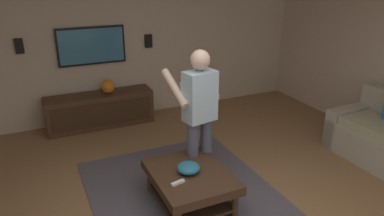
% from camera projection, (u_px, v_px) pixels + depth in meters
% --- Properties ---
extents(wall_back_tv, '(0.10, 6.96, 2.87)m').
position_uv_depth(wall_back_tv, '(114.00, 34.00, 6.02)').
color(wall_back_tv, '#BCA893').
rests_on(wall_back_tv, ground).
extents(area_rug, '(2.42, 2.04, 0.01)m').
position_uv_depth(area_rug, '(183.00, 193.00, 4.26)').
color(area_rug, '#514C56').
rests_on(area_rug, ground).
extents(coffee_table, '(1.00, 0.80, 0.40)m').
position_uv_depth(coffee_table, '(190.00, 180.00, 3.99)').
color(coffee_table, '#422B1C').
rests_on(coffee_table, ground).
extents(media_console, '(0.45, 1.70, 0.55)m').
position_uv_depth(media_console, '(100.00, 110.00, 6.00)').
color(media_console, '#422B1C').
rests_on(media_console, ground).
extents(tv, '(0.05, 1.07, 0.60)m').
position_uv_depth(tv, '(91.00, 46.00, 5.84)').
color(tv, black).
extents(person_standing, '(0.60, 0.61, 1.64)m').
position_uv_depth(person_standing, '(199.00, 111.00, 4.19)').
color(person_standing, '#4C5166').
rests_on(person_standing, ground).
extents(bowl, '(0.25, 0.25, 0.11)m').
position_uv_depth(bowl, '(188.00, 168.00, 3.93)').
color(bowl, teal).
rests_on(bowl, coffee_table).
extents(remote_white, '(0.07, 0.16, 0.02)m').
position_uv_depth(remote_white, '(178.00, 183.00, 3.74)').
color(remote_white, white).
rests_on(remote_white, coffee_table).
extents(vase_round, '(0.22, 0.22, 0.22)m').
position_uv_depth(vase_round, '(108.00, 87.00, 5.91)').
color(vase_round, orange).
rests_on(vase_round, media_console).
extents(wall_speaker_left, '(0.06, 0.12, 0.22)m').
position_uv_depth(wall_speaker_left, '(148.00, 41.00, 6.23)').
color(wall_speaker_left, black).
extents(wall_speaker_right, '(0.06, 0.12, 0.22)m').
position_uv_depth(wall_speaker_right, '(19.00, 46.00, 5.42)').
color(wall_speaker_right, black).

